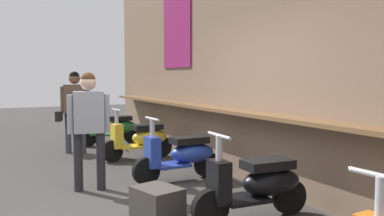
{
  "coord_description": "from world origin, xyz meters",
  "views": [
    {
      "loc": [
        4.41,
        -1.51,
        1.55
      ],
      "look_at": [
        -1.0,
        1.27,
        1.08
      ],
      "focal_mm": 37.82,
      "sensor_mm": 36.0,
      "label": 1
    }
  ],
  "objects_px": {
    "scooter_blue": "(182,155)",
    "merchandise_crate": "(157,202)",
    "scooter_green": "(114,128)",
    "scooter_yellow": "(141,139)",
    "scooter_black": "(258,184)",
    "shopper_browsing": "(89,119)",
    "shopper_with_handbag": "(74,104)"
  },
  "relations": [
    {
      "from": "merchandise_crate",
      "to": "scooter_black",
      "type": "bearing_deg",
      "value": 58.81
    },
    {
      "from": "shopper_browsing",
      "to": "merchandise_crate",
      "type": "distance_m",
      "value": 1.67
    },
    {
      "from": "scooter_green",
      "to": "shopper_browsing",
      "type": "height_order",
      "value": "shopper_browsing"
    },
    {
      "from": "shopper_browsing",
      "to": "merchandise_crate",
      "type": "relative_size",
      "value": 3.13
    },
    {
      "from": "scooter_green",
      "to": "scooter_black",
      "type": "relative_size",
      "value": 1.0
    },
    {
      "from": "scooter_black",
      "to": "scooter_blue",
      "type": "bearing_deg",
      "value": -86.94
    },
    {
      "from": "shopper_browsing",
      "to": "scooter_blue",
      "type": "bearing_deg",
      "value": 96.36
    },
    {
      "from": "shopper_with_handbag",
      "to": "merchandise_crate",
      "type": "relative_size",
      "value": 3.22
    },
    {
      "from": "scooter_blue",
      "to": "scooter_black",
      "type": "height_order",
      "value": "same"
    },
    {
      "from": "scooter_yellow",
      "to": "scooter_blue",
      "type": "distance_m",
      "value": 1.77
    },
    {
      "from": "merchandise_crate",
      "to": "scooter_green",
      "type": "bearing_deg",
      "value": 169.07
    },
    {
      "from": "shopper_with_handbag",
      "to": "scooter_green",
      "type": "bearing_deg",
      "value": 144.81
    },
    {
      "from": "merchandise_crate",
      "to": "scooter_blue",
      "type": "bearing_deg",
      "value": 144.29
    },
    {
      "from": "scooter_black",
      "to": "shopper_with_handbag",
      "type": "distance_m",
      "value": 4.95
    },
    {
      "from": "scooter_black",
      "to": "shopper_browsing",
      "type": "height_order",
      "value": "shopper_browsing"
    },
    {
      "from": "scooter_green",
      "to": "scooter_yellow",
      "type": "distance_m",
      "value": 1.8
    },
    {
      "from": "scooter_yellow",
      "to": "scooter_blue",
      "type": "bearing_deg",
      "value": 87.63
    },
    {
      "from": "scooter_black",
      "to": "shopper_with_handbag",
      "type": "relative_size",
      "value": 0.85
    },
    {
      "from": "scooter_black",
      "to": "shopper_browsing",
      "type": "bearing_deg",
      "value": -52.34
    },
    {
      "from": "scooter_yellow",
      "to": "shopper_browsing",
      "type": "distance_m",
      "value": 2.24
    },
    {
      "from": "merchandise_crate",
      "to": "shopper_browsing",
      "type": "bearing_deg",
      "value": -163.43
    },
    {
      "from": "shopper_browsing",
      "to": "shopper_with_handbag",
      "type": "bearing_deg",
      "value": -177.01
    },
    {
      "from": "scooter_green",
      "to": "scooter_black",
      "type": "bearing_deg",
      "value": 94.49
    },
    {
      "from": "scooter_black",
      "to": "merchandise_crate",
      "type": "relative_size",
      "value": 2.73
    },
    {
      "from": "scooter_green",
      "to": "scooter_blue",
      "type": "relative_size",
      "value": 1.0
    },
    {
      "from": "scooter_yellow",
      "to": "scooter_blue",
      "type": "relative_size",
      "value": 1.0
    },
    {
      "from": "scooter_green",
      "to": "scooter_black",
      "type": "xyz_separation_m",
      "value": [
        5.46,
        0.0,
        0.0
      ]
    },
    {
      "from": "scooter_blue",
      "to": "shopper_browsing",
      "type": "height_order",
      "value": "shopper_browsing"
    },
    {
      "from": "scooter_yellow",
      "to": "shopper_browsing",
      "type": "relative_size",
      "value": 0.87
    },
    {
      "from": "scooter_blue",
      "to": "shopper_with_handbag",
      "type": "height_order",
      "value": "shopper_with_handbag"
    },
    {
      "from": "scooter_blue",
      "to": "merchandise_crate",
      "type": "height_order",
      "value": "scooter_blue"
    },
    {
      "from": "scooter_green",
      "to": "shopper_browsing",
      "type": "relative_size",
      "value": 0.87
    }
  ]
}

